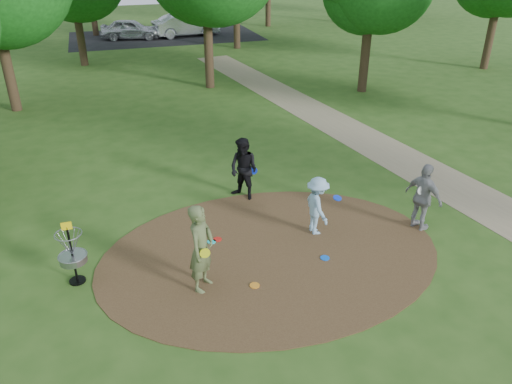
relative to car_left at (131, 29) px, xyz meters
name	(u,v)px	position (x,y,z in m)	size (l,w,h in m)	color
ground	(271,253)	(0.56, -29.48, -0.73)	(100.00, 100.00, 0.00)	#2D5119
dirt_clearing	(271,253)	(0.56, -29.48, -0.72)	(8.40, 8.40, 0.02)	#47301C
footpath	(445,183)	(7.06, -27.48, -0.72)	(2.00, 40.00, 0.01)	#8C7A5B
parking_lot	(165,36)	(2.56, 0.52, -0.72)	(14.00, 8.00, 0.01)	black
player_observer_with_disc	(201,248)	(-1.29, -30.25, 0.29)	(0.84, 0.89, 2.04)	#566439
player_throwing_with_disc	(317,206)	(1.99, -28.92, 0.06)	(1.00, 1.02, 1.57)	#8EB7D3
player_walking_with_disc	(244,169)	(0.76, -26.49, 0.20)	(1.10, 1.14, 1.84)	black
player_waiting_with_disc	(423,197)	(4.66, -29.56, 0.19)	(0.78, 1.17, 1.84)	gray
disc_ground_cyan	(212,242)	(-0.71, -28.56, -0.70)	(0.22, 0.22, 0.02)	#1AD2D6
disc_ground_blue	(325,258)	(1.71, -30.10, -0.70)	(0.22, 0.22, 0.02)	blue
disc_ground_red	(217,239)	(-0.55, -28.51, -0.70)	(0.22, 0.22, 0.02)	red
car_left	(131,29)	(0.00, 0.00, 0.00)	(1.71, 4.26, 1.45)	#ADB1B5
car_right	(186,25)	(4.09, 0.00, 0.09)	(1.73, 4.95, 1.63)	#B5B9BD
disc_ground_orange	(255,285)	(-0.22, -30.58, -0.70)	(0.22, 0.22, 0.02)	orange
disc_golf_basket	(71,249)	(-3.94, -29.18, 0.15)	(0.63, 0.63, 1.54)	black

